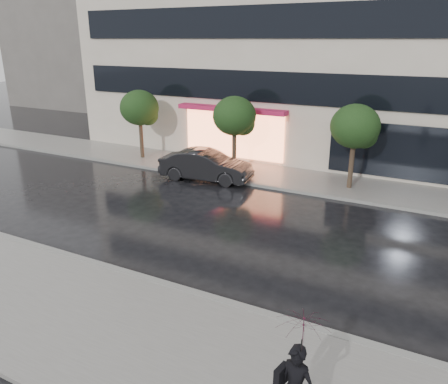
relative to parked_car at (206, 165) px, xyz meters
The scene contains 11 objects.
ground 9.04m from the parked_car, 65.91° to the right, with size 120.00×120.00×0.00m, color black.
sidewalk_near 12.07m from the parked_car, 72.23° to the right, with size 60.00×4.50×0.12m, color slate.
sidewalk_far 4.26m from the parked_car, 28.82° to the left, with size 60.00×3.50×0.12m, color slate.
curb_near 9.96m from the parked_car, 68.27° to the right, with size 60.00×0.25×0.14m, color gray.
curb_far 3.75m from the parked_car, ahead, with size 60.00×0.25×0.14m, color gray.
bg_building_left 30.58m from the parked_car, 143.84° to the left, with size 14.00×10.00×12.00m, color #59544F.
tree_far_west 5.97m from the parked_car, 161.08° to the left, with size 2.20×2.20×3.99m.
tree_mid_west 2.92m from the parked_car, 67.73° to the left, with size 2.20×2.20×3.99m.
tree_mid_east 7.30m from the parked_car, 14.99° to the left, with size 2.20×2.20×3.99m.
parked_car is the anchor object (origin of this frame).
pedestrian_with_umbrella 15.10m from the parked_car, 54.30° to the right, with size 1.06×1.08×2.40m.
Camera 1 is at (6.74, -9.81, 6.68)m, focal length 35.00 mm.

